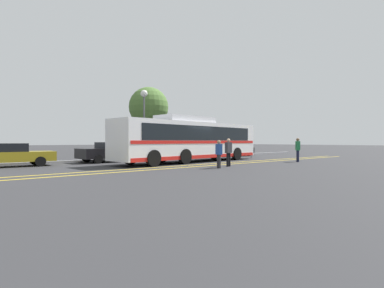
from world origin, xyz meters
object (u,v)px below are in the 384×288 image
(parked_car_2, at_px, (179,151))
(tree_0, at_px, (149,107))
(parked_car_1, at_px, (111,152))
(transit_bus, at_px, (192,139))
(street_lamp, at_px, (144,105))
(pedestrian_1, at_px, (219,152))
(parked_car_0, at_px, (9,155))
(parked_car_3, at_px, (232,149))
(bus_stop_sign, at_px, (251,140))
(pedestrian_2, at_px, (228,151))
(pedestrian_0, at_px, (298,148))

(parked_car_2, relative_size, tree_0, 0.70)
(parked_car_1, bearing_deg, transit_bus, -133.83)
(street_lamp, bearing_deg, transit_bus, -83.28)
(parked_car_1, relative_size, pedestrian_1, 3.00)
(parked_car_0, bearing_deg, pedestrian_1, 47.40)
(parked_car_3, relative_size, bus_stop_sign, 1.76)
(transit_bus, distance_m, parked_car_2, 4.37)
(parked_car_0, bearing_deg, street_lamp, 102.22)
(parked_car_2, distance_m, parked_car_3, 6.64)
(transit_bus, bearing_deg, tree_0, 161.70)
(parked_car_0, distance_m, parked_car_2, 12.80)
(parked_car_2, xyz_separation_m, tree_0, (0.06, 5.10, 4.25))
(parked_car_1, distance_m, tree_0, 9.22)
(street_lamp, bearing_deg, pedestrian_1, -97.85)
(transit_bus, distance_m, parked_car_1, 5.99)
(tree_0, bearing_deg, parked_car_0, -157.19)
(pedestrian_1, distance_m, pedestrian_2, 1.34)
(parked_car_3, xyz_separation_m, bus_stop_sign, (-1.32, -3.46, 0.96))
(pedestrian_0, bearing_deg, tree_0, 56.90)
(pedestrian_2, bearing_deg, pedestrian_1, 16.00)
(bus_stop_sign, bearing_deg, pedestrian_1, -67.26)
(pedestrian_1, relative_size, bus_stop_sign, 0.59)
(street_lamp, relative_size, tree_0, 0.86)
(bus_stop_sign, relative_size, street_lamp, 0.45)
(pedestrian_0, relative_size, tree_0, 0.25)
(tree_0, bearing_deg, pedestrian_1, -105.99)
(transit_bus, bearing_deg, pedestrian_2, -17.39)
(parked_car_0, distance_m, tree_0, 14.57)
(parked_car_2, height_order, pedestrian_0, pedestrian_0)
(parked_car_1, xyz_separation_m, street_lamp, (3.87, 1.80, 3.91))
(pedestrian_2, relative_size, street_lamp, 0.28)
(parked_car_0, height_order, bus_stop_sign, bus_stop_sign)
(transit_bus, bearing_deg, bus_stop_sign, 85.77)
(parked_car_0, height_order, pedestrian_0, pedestrian_0)
(parked_car_1, bearing_deg, pedestrian_0, -133.52)
(bus_stop_sign, bearing_deg, parked_car_3, 152.56)
(pedestrian_0, relative_size, bus_stop_sign, 0.66)
(parked_car_1, height_order, pedestrian_2, pedestrian_2)
(parked_car_2, relative_size, parked_car_3, 1.05)
(parked_car_3, height_order, pedestrian_0, pedestrian_0)
(transit_bus, relative_size, bus_stop_sign, 4.98)
(parked_car_1, relative_size, parked_car_3, 1.01)
(parked_car_1, bearing_deg, parked_car_0, 88.39)
(bus_stop_sign, height_order, tree_0, tree_0)
(transit_bus, xyz_separation_m, parked_car_0, (-10.99, 3.56, -0.94))
(parked_car_0, height_order, tree_0, tree_0)
(parked_car_1, height_order, bus_stop_sign, bus_stop_sign)
(parked_car_0, relative_size, parked_car_1, 1.03)
(parked_car_3, height_order, bus_stop_sign, bus_stop_sign)
(parked_car_1, height_order, parked_car_2, parked_car_1)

